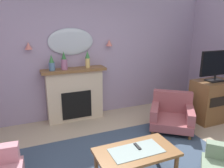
# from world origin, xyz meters

# --- Properties ---
(wall_back) EXTENTS (6.89, 0.10, 2.85)m
(wall_back) POSITION_xyz_m (0.00, 2.47, 1.42)
(wall_back) COLOR #9E8CA8
(wall_back) RESTS_ON ground
(fireplace) EXTENTS (1.36, 0.36, 1.16)m
(fireplace) POSITION_xyz_m (-0.34, 2.25, 0.57)
(fireplace) COLOR beige
(fireplace) RESTS_ON ground
(mantel_vase_left) EXTENTS (0.12, 0.12, 0.32)m
(mantel_vase_left) POSITION_xyz_m (-0.79, 2.22, 1.31)
(mantel_vase_left) COLOR #4C7093
(mantel_vase_left) RESTS_ON fireplace
(mantel_vase_centre) EXTENTS (0.13, 0.13, 0.38)m
(mantel_vase_centre) POSITION_xyz_m (-0.54, 2.22, 1.32)
(mantel_vase_centre) COLOR #9E6084
(mantel_vase_centre) RESTS_ON fireplace
(mantel_vase_right) EXTENTS (0.10, 0.10, 0.36)m
(mantel_vase_right) POSITION_xyz_m (-0.04, 2.22, 1.35)
(mantel_vase_right) COLOR tan
(mantel_vase_right) RESTS_ON fireplace
(wall_mirror) EXTENTS (0.96, 0.06, 0.56)m
(wall_mirror) POSITION_xyz_m (-0.34, 2.39, 1.71)
(wall_mirror) COLOR #B2BCC6
(wall_sconce_left) EXTENTS (0.14, 0.14, 0.14)m
(wall_sconce_left) POSITION_xyz_m (-1.19, 2.34, 1.66)
(wall_sconce_left) COLOR #D17066
(wall_sconce_right) EXTENTS (0.14, 0.14, 0.14)m
(wall_sconce_right) POSITION_xyz_m (0.51, 2.34, 1.66)
(wall_sconce_right) COLOR #D17066
(coffee_table) EXTENTS (1.10, 0.60, 0.45)m
(coffee_table) POSITION_xyz_m (-0.04, 0.01, 0.38)
(coffee_table) COLOR brown
(coffee_table) RESTS_ON ground
(tv_remote) EXTENTS (0.04, 0.16, 0.02)m
(tv_remote) POSITION_xyz_m (0.01, 0.08, 0.45)
(tv_remote) COLOR black
(tv_remote) RESTS_ON coffee_table
(armchair_beside_couch) EXTENTS (1.13, 1.14, 0.71)m
(armchair_beside_couch) POSITION_xyz_m (1.38, 1.09, 0.31)
(armchair_beside_couch) COLOR #934C51
(armchair_beside_couch) RESTS_ON ground
(tv_cabinet) EXTENTS (0.80, 0.57, 0.90)m
(tv_cabinet) POSITION_xyz_m (2.40, 1.06, 0.45)
(tv_cabinet) COLOR brown
(tv_cabinet) RESTS_ON ground
(tv_flatscreen) EXTENTS (0.84, 0.24, 0.65)m
(tv_flatscreen) POSITION_xyz_m (2.40, 1.03, 1.25)
(tv_flatscreen) COLOR black
(tv_flatscreen) RESTS_ON tv_cabinet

